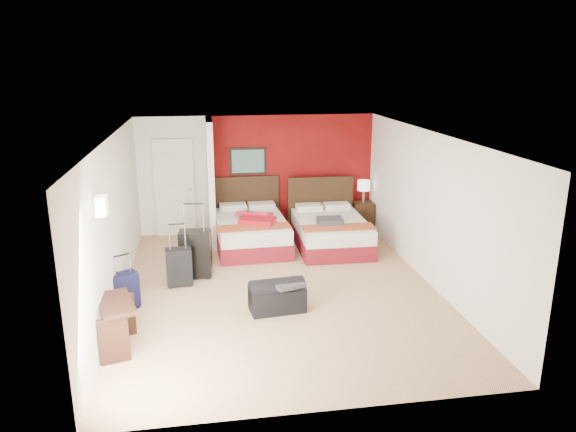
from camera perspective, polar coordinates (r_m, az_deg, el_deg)
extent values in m
plane|color=tan|center=(8.90, -0.91, -7.69)|extent=(6.50, 6.50, 0.00)
cube|color=white|center=(11.61, -3.25, 4.42)|extent=(5.00, 0.04, 2.50)
cube|color=white|center=(8.50, -17.86, -0.67)|extent=(0.04, 6.50, 2.50)
cube|color=black|center=(11.48, -4.24, 5.79)|extent=(0.78, 0.03, 0.58)
cube|color=white|center=(6.89, -19.08, 1.02)|extent=(0.12, 0.20, 0.24)
cube|color=maroon|center=(11.69, 0.43, 4.53)|extent=(3.50, 0.04, 2.50)
cube|color=silver|center=(10.93, -8.13, 3.55)|extent=(0.12, 1.20, 2.50)
cube|color=silver|center=(11.57, -11.87, 2.92)|extent=(0.82, 0.06, 2.05)
cube|color=white|center=(10.76, -3.93, -1.82)|extent=(1.43, 1.99, 0.58)
cube|color=white|center=(10.77, 4.55, -1.84)|extent=(1.38, 1.94, 0.58)
cube|color=#B60F21|center=(10.57, -3.37, -0.16)|extent=(0.96, 1.08, 0.11)
cube|color=#3E3E44|center=(10.36, 4.44, -0.55)|extent=(0.51, 0.42, 0.12)
cube|color=#311F10|center=(11.96, 7.86, 0.00)|extent=(0.47, 0.47, 0.62)
cylinder|color=white|center=(11.82, 7.96, 2.58)|extent=(0.27, 0.27, 0.48)
cube|color=black|center=(9.38, -9.71, -4.06)|extent=(0.56, 0.39, 0.79)
cube|color=black|center=(9.10, -11.41, -5.40)|extent=(0.43, 0.29, 0.61)
cube|color=black|center=(8.47, -16.83, -7.70)|extent=(0.46, 0.40, 0.54)
cube|color=black|center=(8.10, -1.16, -8.60)|extent=(0.85, 0.51, 0.41)
cube|color=#37363B|center=(7.98, -0.04, -7.17)|extent=(0.52, 0.48, 0.06)
cube|color=black|center=(7.36, -17.51, -10.93)|extent=(0.61, 0.88, 0.67)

